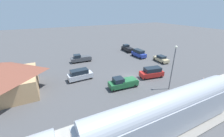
{
  "coord_description": "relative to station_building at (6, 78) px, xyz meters",
  "views": [
    {
      "loc": [
        -22.65,
        15.85,
        13.43
      ],
      "look_at": [
        3.85,
        2.48,
        1.0
      ],
      "focal_mm": 22.88,
      "sensor_mm": 36.0,
      "label": 1
    }
  ],
  "objects": [
    {
      "name": "railway_track",
      "position": [
        -18.0,
        -22.0,
        -2.85
      ],
      "size": [
        4.8,
        70.0,
        0.3
      ],
      "color": "gray",
      "rests_on": "ground"
    },
    {
      "name": "pickup_black",
      "position": [
        13.39,
        -32.2,
        -1.92
      ],
      "size": [
        5.51,
        2.74,
        2.14
      ],
      "color": "black",
      "rests_on": "ground"
    },
    {
      "name": "suv_red",
      "position": [
        -6.08,
        -25.88,
        -1.79
      ],
      "size": [
        2.79,
        5.17,
        2.22
      ],
      "color": "red",
      "rests_on": "ground"
    },
    {
      "name": "pedestrian_on_platform",
      "position": [
        -14.68,
        -18.61,
        -1.66
      ],
      "size": [
        0.36,
        0.36,
        1.71
      ],
      "color": "brown",
      "rests_on": "platform"
    },
    {
      "name": "suv_blue",
      "position": [
        6.5,
        -31.87,
        -1.79
      ],
      "size": [
        4.98,
        2.56,
        2.22
      ],
      "color": "#283D9E",
      "rests_on": "ground"
    },
    {
      "name": "sedan_tan",
      "position": [
        0.23,
        -34.72,
        -2.06
      ],
      "size": [
        4.6,
        2.47,
        1.74
      ],
      "color": "#C6B284",
      "rests_on": "ground"
    },
    {
      "name": "light_pole_near_platform",
      "position": [
        -11.2,
        -25.52,
        2.06
      ],
      "size": [
        0.44,
        0.44,
        7.98
      ],
      "color": "#515156",
      "rests_on": "ground"
    },
    {
      "name": "pickup_charcoal",
      "position": [
        10.09,
        -15.13,
        -1.92
      ],
      "size": [
        2.21,
        5.49,
        2.14
      ],
      "color": "#47494F",
      "rests_on": "ground"
    },
    {
      "name": "ground_plane",
      "position": [
        -4.0,
        -22.0,
        -2.94
      ],
      "size": [
        200.0,
        200.0,
        0.0
      ],
      "primitive_type": "plane",
      "color": "#4C4C4F"
    },
    {
      "name": "station_building",
      "position": [
        0.0,
        0.0,
        0.0
      ],
      "size": [
        10.18,
        9.74,
        5.66
      ],
      "color": "tan",
      "rests_on": "ground"
    },
    {
      "name": "pickup_green",
      "position": [
        -7.03,
        -18.26,
        -1.92
      ],
      "size": [
        2.36,
        5.53,
        2.14
      ],
      "color": "#236638",
      "rests_on": "ground"
    },
    {
      "name": "suv_silver",
      "position": [
        -0.33,
        -12.13,
        -1.79
      ],
      "size": [
        2.11,
        4.96,
        2.22
      ],
      "color": "silver",
      "rests_on": "ground"
    },
    {
      "name": "platform",
      "position": [
        -14.0,
        -22.0,
        -2.79
      ],
      "size": [
        3.2,
        46.0,
        0.3
      ],
      "color": "#A8A399",
      "rests_on": "ground"
    },
    {
      "name": "pedestrian_waiting_far",
      "position": [
        -13.57,
        -31.12,
        -1.66
      ],
      "size": [
        0.36,
        0.36,
        1.71
      ],
      "color": "#333338",
      "rests_on": "platform"
    }
  ]
}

